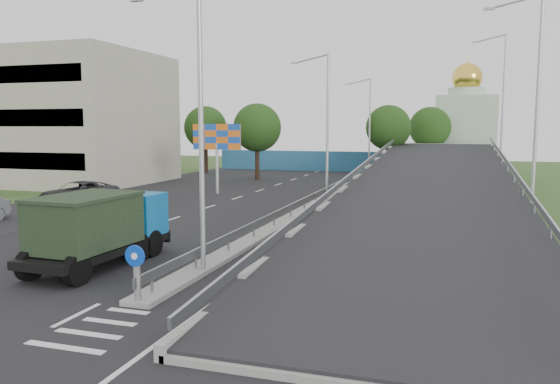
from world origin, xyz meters
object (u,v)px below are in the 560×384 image
at_px(sign_bollard, 137,273).
at_px(lamp_post_mid, 325,119).
at_px(dump_truck, 100,226).
at_px(lamp_post_near, 196,111).
at_px(billboard, 217,141).
at_px(parked_car_c, 79,194).
at_px(lamp_post_far, 368,122).
at_px(church, 465,127).

xyz_separation_m(sign_bollard, lamp_post_mid, (0.11, 23.83, 4.77)).
bearing_deg(lamp_post_mid, dump_truck, -101.40).
relative_size(sign_bollard, lamp_post_near, 0.17).
height_order(billboard, parked_car_c, billboard).
distance_m(lamp_post_far, billboard, 20.24).
bearing_deg(sign_bollard, parked_car_c, 131.75).
height_order(lamp_post_mid, lamp_post_far, same).
relative_size(sign_bollard, billboard, 0.30).
bearing_deg(parked_car_c, lamp_post_mid, 31.88).
height_order(lamp_post_near, billboard, lamp_post_near).
relative_size(lamp_post_far, parked_car_c, 1.75).
xyz_separation_m(lamp_post_mid, parked_car_c, (-15.39, -6.70, -5.01)).
distance_m(lamp_post_near, parked_car_c, 20.95).
bearing_deg(lamp_post_far, lamp_post_mid, -90.00).
distance_m(lamp_post_near, billboard, 23.87).
bearing_deg(billboard, dump_truck, -77.08).
height_order(sign_bollard, church, church).
bearing_deg(lamp_post_near, billboard, 112.49).
relative_size(lamp_post_near, lamp_post_mid, 1.00).
xyz_separation_m(sign_bollard, parked_car_c, (-15.28, 17.12, -0.23)).
relative_size(billboard, dump_truck, 0.85).
relative_size(billboard, parked_car_c, 0.96).
distance_m(lamp_post_mid, dump_truck, 20.90).
distance_m(lamp_post_mid, church, 35.41).
bearing_deg(sign_bollard, church, 80.19).
height_order(sign_bollard, billboard, billboard).
relative_size(lamp_post_near, dump_truck, 1.56).
distance_m(lamp_post_mid, lamp_post_far, 20.00).
xyz_separation_m(dump_truck, parked_car_c, (-11.34, 13.36, -0.76)).
distance_m(lamp_post_near, dump_truck, 5.87).
bearing_deg(billboard, lamp_post_mid, -12.38).
relative_size(lamp_post_mid, dump_truck, 1.56).
height_order(lamp_post_near, lamp_post_far, same).
xyz_separation_m(lamp_post_near, billboard, (-9.11, 22.00, -1.62)).
bearing_deg(lamp_post_mid, parked_car_c, -156.47).
height_order(church, billboard, church).
distance_m(sign_bollard, lamp_post_far, 44.08).
relative_size(lamp_post_mid, church, 0.73).
xyz_separation_m(lamp_post_far, billboard, (-9.11, -18.00, -1.62)).
bearing_deg(lamp_post_mid, lamp_post_near, -90.00).
height_order(lamp_post_far, billboard, lamp_post_far).
bearing_deg(billboard, church, 59.30).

